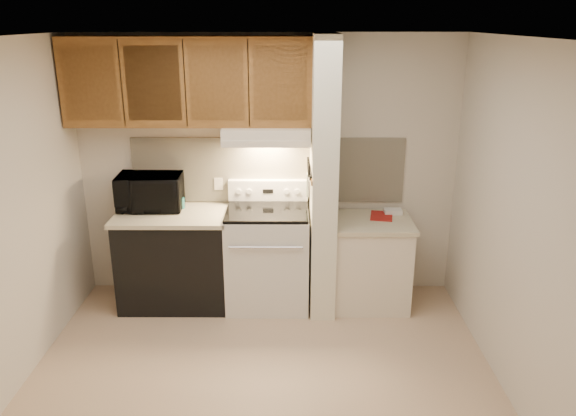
{
  "coord_description": "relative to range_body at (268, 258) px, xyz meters",
  "views": [
    {
      "loc": [
        0.22,
        -3.71,
        2.61
      ],
      "look_at": [
        0.19,
        0.75,
        1.1
      ],
      "focal_mm": 35.0,
      "sensor_mm": 36.0,
      "label": 1
    }
  ],
  "objects": [
    {
      "name": "left_countertop",
      "position": [
        -0.88,
        0.01,
        0.43
      ],
      "size": [
        1.04,
        0.67,
        0.04
      ],
      "primitive_type": "cube",
      "color": "beige",
      "rests_on": "dishwasher_front"
    },
    {
      "name": "backsplash",
      "position": [
        0.0,
        0.33,
        0.78
      ],
      "size": [
        2.6,
        0.02,
        0.63
      ],
      "primitive_type": "cube",
      "color": "beige",
      "rests_on": "wall_back"
    },
    {
      "name": "hood_lip",
      "position": [
        0.0,
        -0.08,
        1.12
      ],
      "size": [
        0.78,
        0.04,
        0.06
      ],
      "primitive_type": "cube",
      "color": "silver",
      "rests_on": "range_hood"
    },
    {
      "name": "dishwasher_front",
      "position": [
        -0.88,
        0.01,
        -0.03
      ],
      "size": [
        1.0,
        0.63,
        0.87
      ],
      "primitive_type": "cube",
      "color": "black",
      "rests_on": "floor"
    },
    {
      "name": "knife_blade_c",
      "position": [
        0.38,
        -0.04,
        0.74
      ],
      "size": [
        0.01,
        0.04,
        0.2
      ],
      "primitive_type": "cube",
      "color": "silver",
      "rests_on": "knife_strip"
    },
    {
      "name": "knife_handle_e",
      "position": [
        0.38,
        0.09,
        0.91
      ],
      "size": [
        0.02,
        0.02,
        0.1
      ],
      "primitive_type": "cylinder",
      "color": "black",
      "rests_on": "knife_strip"
    },
    {
      "name": "ceiling",
      "position": [
        0.0,
        -1.16,
        2.04
      ],
      "size": [
        3.6,
        3.6,
        0.0
      ],
      "primitive_type": "plane",
      "rotation": [
        3.14,
        0.0,
        0.0
      ],
      "color": "white",
      "rests_on": "wall_back"
    },
    {
      "name": "cab_gap_a",
      "position": [
        -1.23,
        0.01,
        1.62
      ],
      "size": [
        0.01,
        0.01,
        0.73
      ],
      "primitive_type": "cube",
      "color": "black",
      "rests_on": "upper_cabinets"
    },
    {
      "name": "knife_blade_a",
      "position": [
        0.38,
        -0.2,
        0.76
      ],
      "size": [
        0.01,
        0.03,
        0.16
      ],
      "primitive_type": "cube",
      "color": "silver",
      "rests_on": "knife_strip"
    },
    {
      "name": "range_knob_right_outer",
      "position": [
        0.28,
        0.24,
        0.59
      ],
      "size": [
        0.05,
        0.02,
        0.05
      ],
      "primitive_type": "cylinder",
      "rotation": [
        1.57,
        0.0,
        0.0
      ],
      "color": "silver",
      "rests_on": "range_backguard"
    },
    {
      "name": "knife_handle_b",
      "position": [
        0.38,
        -0.15,
        0.91
      ],
      "size": [
        0.02,
        0.02,
        0.1
      ],
      "primitive_type": "cylinder",
      "color": "black",
      "rests_on": "knife_strip"
    },
    {
      "name": "range_knob_left_inner",
      "position": [
        -0.18,
        0.24,
        0.59
      ],
      "size": [
        0.05,
        0.02,
        0.05
      ],
      "primitive_type": "cylinder",
      "rotation": [
        1.57,
        0.0,
        0.0
      ],
      "color": "silver",
      "rests_on": "range_backguard"
    },
    {
      "name": "floor",
      "position": [
        0.0,
        -1.16,
        -0.46
      ],
      "size": [
        3.6,
        3.6,
        0.0
      ],
      "primitive_type": "plane",
      "color": "tan",
      "rests_on": "ground"
    },
    {
      "name": "knife_blade_b",
      "position": [
        0.38,
        -0.14,
        0.75
      ],
      "size": [
        0.01,
        0.04,
        0.18
      ],
      "primitive_type": "cube",
      "color": "silver",
      "rests_on": "knife_strip"
    },
    {
      "name": "knife_handle_d",
      "position": [
        0.38,
        0.03,
        0.91
      ],
      "size": [
        0.02,
        0.02,
        0.1
      ],
      "primitive_type": "cylinder",
      "color": "black",
      "rests_on": "knife_strip"
    },
    {
      "name": "cab_door_d",
      "position": [
        0.13,
        0.01,
        1.62
      ],
      "size": [
        0.46,
        0.01,
        0.63
      ],
      "primitive_type": "cube",
      "color": "brown",
      "rests_on": "upper_cabinets"
    },
    {
      "name": "cab_door_a",
      "position": [
        -1.51,
        0.01,
        1.62
      ],
      "size": [
        0.46,
        0.01,
        0.63
      ],
      "primitive_type": "cube",
      "color": "brown",
      "rests_on": "upper_cabinets"
    },
    {
      "name": "knife_handle_c",
      "position": [
        0.38,
        -0.06,
        0.91
      ],
      "size": [
        0.02,
        0.02,
        0.1
      ],
      "primitive_type": "cylinder",
      "color": "black",
      "rests_on": "knife_strip"
    },
    {
      "name": "wall_right",
      "position": [
        1.8,
        -1.16,
        0.79
      ],
      "size": [
        0.02,
        3.0,
        2.5
      ],
      "primitive_type": "cube",
      "color": "beige",
      "rests_on": "floor"
    },
    {
      "name": "range_display",
      "position": [
        0.0,
        0.24,
        0.59
      ],
      "size": [
        0.1,
        0.01,
        0.04
      ],
      "primitive_type": "cube",
      "color": "black",
      "rests_on": "range_backguard"
    },
    {
      "name": "oven_handle",
      "position": [
        0.0,
        -0.35,
        0.26
      ],
      "size": [
        0.65,
        0.02,
        0.02
      ],
      "primitive_type": "cylinder",
      "rotation": [
        0.0,
        1.57,
        0.0
      ],
      "color": "silver",
      "rests_on": "range_body"
    },
    {
      "name": "range_body",
      "position": [
        0.0,
        0.0,
        0.0
      ],
      "size": [
        0.76,
        0.65,
        0.92
      ],
      "primitive_type": "cube",
      "color": "silver",
      "rests_on": "floor"
    },
    {
      "name": "partition_pillar",
      "position": [
        0.51,
        -0.01,
        0.79
      ],
      "size": [
        0.22,
        0.7,
        2.5
      ],
      "primitive_type": "cube",
      "color": "#EFE9CE",
      "rests_on": "floor"
    },
    {
      "name": "wall_back",
      "position": [
        0.0,
        0.34,
        0.79
      ],
      "size": [
        3.6,
        2.5,
        0.02
      ],
      "primitive_type": "cube",
      "rotation": [
        1.57,
        0.0,
        0.0
      ],
      "color": "beige",
      "rests_on": "floor"
    },
    {
      "name": "wall_left",
      "position": [
        -1.8,
        -1.16,
        0.79
      ],
      "size": [
        0.02,
        3.0,
        2.5
      ],
      "primitive_type": "cube",
      "color": "beige",
      "rests_on": "floor"
    },
    {
      "name": "cab_gap_b",
      "position": [
        -0.69,
        0.01,
        1.62
      ],
      "size": [
        0.01,
        0.01,
        0.73
      ],
      "primitive_type": "cube",
      "color": "black",
      "rests_on": "upper_cabinets"
    },
    {
      "name": "cab_door_b",
      "position": [
        -0.96,
        0.01,
        1.62
      ],
      "size": [
        0.46,
        0.01,
        0.63
      ],
      "primitive_type": "cube",
      "color": "brown",
      "rests_on": "upper_cabinets"
    },
    {
      "name": "oven_mitt",
      "position": [
        0.38,
        0.17,
        0.68
      ],
      "size": [
        0.03,
        0.09,
        0.22
      ],
      "primitive_type": "cube",
      "color": "gray",
      "rests_on": "partition_pillar"
    },
    {
      "name": "range_backguard",
      "position": [
        0.0,
        0.28,
        0.59
      ],
      "size": [
        0.76,
        0.08,
        0.2
      ],
      "primitive_type": "cube",
      "color": "silver",
      "rests_on": "range_body"
    },
    {
      "name": "pillar_trim",
      "position": [
        0.39,
        -0.01,
        0.84
      ],
      "size": [
        0.01,
        0.7,
        0.04
      ],
      "primitive_type": "cube",
      "color": "brown",
      "rests_on": "partition_pillar"
    },
    {
      "name": "range_knob_right_inner",
      "position": [
        0.18,
        0.24,
        0.59
      ],
      "size": [
        0.05,
        0.02,
        0.05
      ],
      "primitive_type": "cylinder",
      "rotation": [
        1.57,
        0.0,
        0.0
      ],
      "color": "silver",
      "rests_on": "range_backguard"
    },
    {
      "name": "spoon_rest",
      "position": [
        -0.96,
        0.06,
        0.46
      ],
      "size": [
        0.24,
        0.12,
        0.02
      ],
      "primitive_type": "cube",
      "rotation": [
        0.0,
        0.0,
        -0.25
      ],
      "color": "black",
      "rests_on": "left_countertop"
    },
    {
      "name": "cab_door_c",
      "position": [
        -0.42,
        0.01,
        1.62
      ],
      "size": [
        0.46,
        0.01,
        0.63
      ],
      "primitive_type": "cube",
      "color": "brown",
      "rests_on": "upper_cabinets"
    },
    {
      "name": "teal_jar",
      "position": [
        -0.83,
        0.16,
        0.5
      ],
      "size": [
        0.11,
        0.11,
        0.1
      ],
      "primitive_type": "cylinder",
      "rotation": [
        0.0,
        0.0,
        0.25
      ],
      "color": "#1F6460",
      "rests_on": "left_countertop"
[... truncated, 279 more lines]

